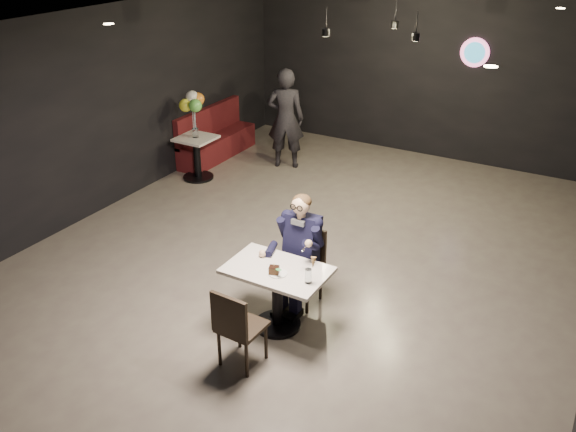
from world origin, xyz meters
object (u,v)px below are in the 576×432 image
Objects in this scene: main_table at (277,298)px; booth_bench at (217,133)px; chair_far at (301,268)px; seated_man at (302,249)px; passerby at (286,119)px; sundae_glass at (308,276)px; chair_near at (242,325)px; side_table at (197,158)px; balloon_vase at (195,133)px.

main_table is 5.40m from booth_bench.
seated_man is (0.00, 0.00, 0.26)m from chair_far.
sundae_glass is at bearing 99.72° from passerby.
passerby reaches higher than chair_far.
chair_near is 5.93m from booth_bench.
balloon_vase is at bearing 0.00° from side_table.
chair_far reaches higher than sundae_glass.
booth_bench reaches higher than chair_near.
main_table is at bearing -90.00° from chair_far.
seated_man is 1.90× the size of side_table.
balloon_vase is at bearing 138.59° from main_table.
sundae_glass is 4.85m from balloon_vase.
chair_far is at bearing -35.69° from side_table.
side_table is at bearing 0.00° from balloon_vase.
seated_man is 9.13× the size of balloon_vase.
chair_far is 0.49× the size of booth_bench.
booth_bench is (-3.66, 3.41, 0.01)m from chair_far.
side_table reaches higher than main_table.
seated_man is (0.00, 1.24, 0.26)m from chair_near.
chair_near is at bearing -47.43° from side_table.
balloon_vase reaches higher than side_table.
chair_near is 5.46m from passerby.
chair_far is at bearing 90.00° from main_table.
passerby is at bearing 117.85° from chair_near.
passerby reaches higher than sundae_glass.
balloon_vase is (0.00, 0.00, 0.45)m from side_table.
sundae_glass is 0.21× the size of side_table.
side_table is (-3.36, 2.41, -0.34)m from seated_man.
seated_man is at bearing 92.53° from chair_near.
seated_man is (0.00, 0.55, 0.34)m from main_table.
chair_far is at bearing 99.53° from passerby.
main_table is 4.48m from side_table.
chair_far reaches higher than side_table.
chair_far is at bearing 123.65° from sundae_glass.
passerby reaches higher than seated_man.
passerby reaches higher than side_table.
seated_man is 0.81× the size of passerby.
chair_near is 0.83m from sundae_glass.
main_table is 4.51m from balloon_vase.
passerby is at bearing 50.57° from balloon_vase.
chair_far is 0.84m from sundae_glass.
chair_far is 5.84× the size of balloon_vase.
balloon_vase is at bearing 141.18° from sundae_glass.
chair_near reaches higher than balloon_vase.
passerby is (-2.33, 3.67, 0.17)m from seated_man.
sundae_glass is 5.10m from passerby.
sundae_glass is at bearing -38.82° from balloon_vase.
booth_bench is at bearing 132.73° from main_table.
booth_bench is (-3.66, 4.66, 0.01)m from chair_near.
seated_man is 0.76m from sundae_glass.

